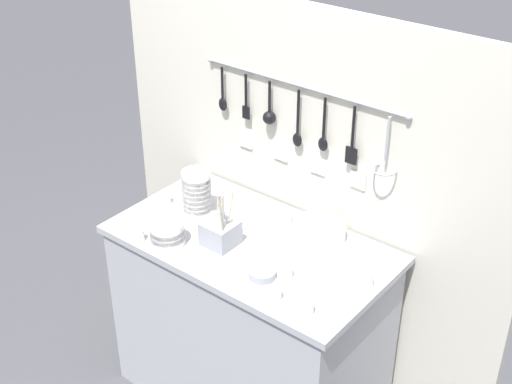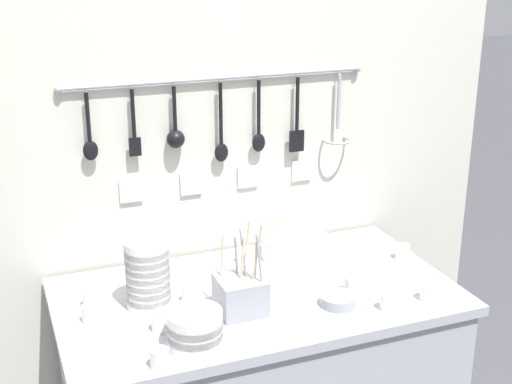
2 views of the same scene
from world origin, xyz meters
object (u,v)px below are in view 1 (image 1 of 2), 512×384
object	(u,v)px
bowl_stack_short_front	(167,233)
cup_centre	(287,218)
bowl_stack_wide_centre	(197,193)
cup_beside_plates	(182,191)
cup_back_left	(175,222)
cup_back_right	(367,280)
cup_edge_far	(275,293)
steel_mixing_bowl	(262,274)
cup_edge_near	(287,272)
cutlery_caddy	(220,233)
cup_front_right	(216,218)
plate_stack	(319,231)
cup_mid_row	(307,308)
cup_by_caddy	(167,198)
cup_front_left	(139,235)

from	to	relation	value
bowl_stack_short_front	cup_centre	bearing A→B (deg)	55.54
bowl_stack_wide_centre	cup_beside_plates	distance (m)	0.18
cup_back_left	cup_back_right	bearing A→B (deg)	10.57
cup_edge_far	cup_beside_plates	distance (m)	0.83
bowl_stack_short_front	cup_back_right	world-z (taller)	bowl_stack_short_front
steel_mixing_bowl	cup_edge_far	distance (m)	0.14
cup_edge_near	cup_centre	xyz separation A→B (m)	(-0.22, 0.30, 0.00)
cup_edge_near	cutlery_caddy	bearing A→B (deg)	178.17
bowl_stack_short_front	cup_front_right	distance (m)	0.24
bowl_stack_wide_centre	plate_stack	distance (m)	0.55
steel_mixing_bowl	cup_back_left	xyz separation A→B (m)	(-0.50, 0.04, 0.01)
bowl_stack_wide_centre	cutlery_caddy	bearing A→B (deg)	-26.26
cup_back_left	cup_beside_plates	bearing A→B (deg)	126.93
bowl_stack_wide_centre	bowl_stack_short_front	bearing A→B (deg)	-75.99
bowl_stack_short_front	plate_stack	world-z (taller)	bowl_stack_short_front
cup_front_right	cup_centre	bearing A→B (deg)	38.71
cup_beside_plates	plate_stack	bearing A→B (deg)	8.64
cutlery_caddy	cup_beside_plates	bearing A→B (deg)	155.28
cup_beside_plates	cup_back_left	bearing A→B (deg)	-53.07
bowl_stack_short_front	cup_mid_row	distance (m)	0.69
cup_by_caddy	cup_centre	distance (m)	0.55
cutlery_caddy	cup_beside_plates	world-z (taller)	cutlery_caddy
cup_back_left	cutlery_caddy	bearing A→B (deg)	5.58
cup_beside_plates	cup_centre	distance (m)	0.51
cup_front_right	cup_mid_row	distance (m)	0.67
bowl_stack_short_front	cup_front_right	world-z (taller)	bowl_stack_short_front
bowl_stack_wide_centre	cup_centre	size ratio (longest dim) A/B	4.19
cup_edge_far	cup_by_caddy	distance (m)	0.81
plate_stack	cup_edge_near	bearing A→B (deg)	-79.97
steel_mixing_bowl	cutlery_caddy	xyz separation A→B (m)	(-0.27, 0.07, 0.04)
cup_front_right	cup_beside_plates	bearing A→B (deg)	164.32
bowl_stack_short_front	cup_back_right	xyz separation A→B (m)	(0.77, 0.26, -0.02)
bowl_stack_short_front	cup_mid_row	size ratio (longest dim) A/B	2.91
cup_edge_near	cup_front_left	bearing A→B (deg)	-164.02
bowl_stack_short_front	plate_stack	xyz separation A→B (m)	(0.46, 0.41, -0.01)
bowl_stack_short_front	cup_back_left	xyz separation A→B (m)	(-0.06, 0.11, -0.02)
cup_beside_plates	cup_back_left	xyz separation A→B (m)	(0.15, -0.20, 0.00)
steel_mixing_bowl	cutlery_caddy	bearing A→B (deg)	165.74
cup_back_right	cup_front_left	world-z (taller)	same
cup_back_left	cup_centre	xyz separation A→B (m)	(0.35, 0.31, 0.00)
bowl_stack_wide_centre	cup_edge_far	distance (m)	0.67
bowl_stack_wide_centre	cup_by_caddy	xyz separation A→B (m)	(-0.17, -0.02, -0.08)
bowl_stack_short_front	cup_edge_near	bearing A→B (deg)	13.16
cup_edge_far	cup_back_left	xyz separation A→B (m)	(-0.61, 0.12, 0.00)
cutlery_caddy	cup_back_left	size ratio (longest dim) A/B	5.43
cup_by_caddy	cup_back_right	world-z (taller)	same
steel_mixing_bowl	cup_by_caddy	xyz separation A→B (m)	(-0.66, 0.16, 0.01)
cup_beside_plates	cup_front_right	distance (m)	0.28
plate_stack	cup_front_left	world-z (taller)	plate_stack
bowl_stack_short_front	bowl_stack_wide_centre	world-z (taller)	bowl_stack_wide_centre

